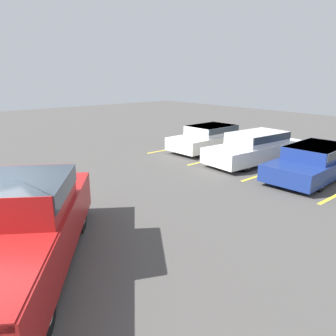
{
  "coord_description": "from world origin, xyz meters",
  "views": [
    {
      "loc": [
        6.62,
        -0.81,
        3.66
      ],
      "look_at": [
        -0.45,
        5.15,
        1.0
      ],
      "focal_mm": 35.0,
      "sensor_mm": 36.0,
      "label": 1
    }
  ],
  "objects_px": {
    "parked_sedan_c": "(316,160)",
    "parked_sedan_a": "(210,137)",
    "pickup_truck": "(17,230)",
    "traffic_cone": "(10,186)",
    "parked_sedan_b": "(256,146)"
  },
  "relations": [
    {
      "from": "pickup_truck",
      "to": "parked_sedan_c",
      "type": "relative_size",
      "value": 1.17
    },
    {
      "from": "parked_sedan_b",
      "to": "parked_sedan_c",
      "type": "xyz_separation_m",
      "value": [
        2.68,
        -0.1,
        -0.05
      ]
    },
    {
      "from": "parked_sedan_b",
      "to": "parked_sedan_a",
      "type": "bearing_deg",
      "value": -91.38
    },
    {
      "from": "pickup_truck",
      "to": "traffic_cone",
      "type": "xyz_separation_m",
      "value": [
        -4.73,
        1.08,
        -0.63
      ]
    },
    {
      "from": "pickup_truck",
      "to": "parked_sedan_b",
      "type": "height_order",
      "value": "pickup_truck"
    },
    {
      "from": "parked_sedan_a",
      "to": "parked_sedan_b",
      "type": "xyz_separation_m",
      "value": [
        2.84,
        -0.22,
        0.02
      ]
    },
    {
      "from": "traffic_cone",
      "to": "pickup_truck",
      "type": "bearing_deg",
      "value": -12.91
    },
    {
      "from": "parked_sedan_c",
      "to": "parked_sedan_a",
      "type": "bearing_deg",
      "value": -96.66
    },
    {
      "from": "parked_sedan_b",
      "to": "parked_sedan_c",
      "type": "relative_size",
      "value": 1.0
    },
    {
      "from": "pickup_truck",
      "to": "traffic_cone",
      "type": "distance_m",
      "value": 4.9
    },
    {
      "from": "parked_sedan_a",
      "to": "parked_sedan_b",
      "type": "height_order",
      "value": "parked_sedan_b"
    },
    {
      "from": "parked_sedan_a",
      "to": "traffic_cone",
      "type": "bearing_deg",
      "value": -0.84
    },
    {
      "from": "parked_sedan_b",
      "to": "traffic_cone",
      "type": "distance_m",
      "value": 9.6
    },
    {
      "from": "parked_sedan_c",
      "to": "traffic_cone",
      "type": "xyz_separation_m",
      "value": [
        -5.38,
        -9.1,
        -0.38
      ]
    },
    {
      "from": "parked_sedan_a",
      "to": "parked_sedan_c",
      "type": "xyz_separation_m",
      "value": [
        5.52,
        -0.33,
        -0.03
      ]
    }
  ]
}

